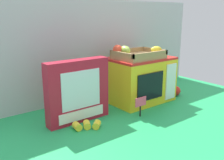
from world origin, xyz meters
The scene contains 8 objects.
ground_plane centered at (0.00, 0.00, 0.00)m, with size 1.70×1.70×0.00m, color #219E54.
display_back_panel centered at (0.00, 0.24, 0.29)m, with size 1.61×0.03×0.58m, color #B7BABF.
toy_microwave centered at (0.16, 0.01, 0.13)m, with size 0.36×0.26×0.26m.
food_groups_crate centered at (0.12, -0.01, 0.28)m, with size 0.27×0.19×0.08m.
cookie_set_box centered at (-0.27, -0.03, 0.15)m, with size 0.31×0.06×0.30m.
price_sign centered at (0.00, -0.17, 0.07)m, with size 0.07×0.01×0.10m.
loose_toy_banana centered at (-0.29, -0.13, 0.02)m, with size 0.12×0.09×0.03m.
loose_toy_apple centered at (0.41, -0.06, 0.03)m, with size 0.06×0.06×0.06m, color red.
Camera 1 is at (-0.84, -1.02, 0.50)m, focal length 40.76 mm.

